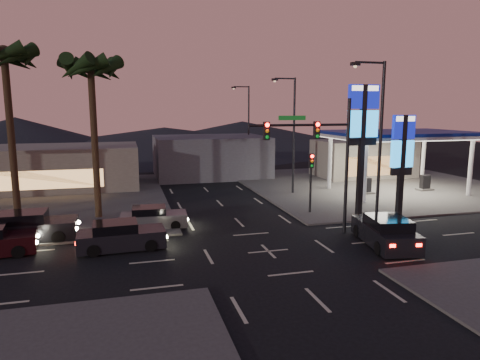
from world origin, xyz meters
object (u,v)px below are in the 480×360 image
object	(u,v)px
pylon_sign_tall	(363,124)
car_lane_a_front	(120,236)
traffic_signal_mast	(320,147)
car_lane_b_front	(153,218)
pylon_sign_short	(402,150)
car_lane_b_mid	(28,228)
suv_station	(385,232)
gas_station	(399,136)

from	to	relation	value
pylon_sign_tall	car_lane_a_front	xyz separation A→B (m)	(-16.00, -3.13, -5.69)
traffic_signal_mast	car_lane_b_front	distance (m)	11.19
car_lane_b_front	pylon_sign_tall	bearing A→B (deg)	-2.66
traffic_signal_mast	car_lane_a_front	distance (m)	12.14
pylon_sign_short	car_lane_b_mid	bearing A→B (deg)	178.32
suv_station	car_lane_a_front	bearing A→B (deg)	167.48
pylon_sign_short	suv_station	distance (m)	7.93
traffic_signal_mast	car_lane_b_mid	bearing A→B (deg)	168.88
gas_station	car_lane_a_front	bearing A→B (deg)	-157.72
car_lane_b_front	car_lane_b_mid	xyz separation A→B (m)	(-6.97, -0.96, 0.15)
gas_station	pylon_sign_tall	xyz separation A→B (m)	(-7.50, -6.50, 1.31)
gas_station	pylon_sign_short	size ratio (longest dim) A/B	1.74
pylon_sign_short	gas_station	bearing A→B (deg)	56.31
pylon_sign_short	traffic_signal_mast	bearing A→B (deg)	-160.87
traffic_signal_mast	car_lane_b_mid	size ratio (longest dim) A/B	1.53
car_lane_b_front	suv_station	size ratio (longest dim) A/B	0.82
pylon_sign_short	car_lane_b_mid	xyz separation A→B (m)	(-23.53, 0.69, -3.87)
suv_station	gas_station	bearing A→B (deg)	53.23
car_lane_b_front	suv_station	distance (m)	13.88
car_lane_b_front	car_lane_b_mid	world-z (taller)	car_lane_b_mid
car_lane_a_front	car_lane_b_mid	bearing A→B (deg)	150.76
car_lane_a_front	car_lane_b_front	distance (m)	4.25
gas_station	car_lane_b_front	distance (m)	22.78
gas_station	pylon_sign_tall	bearing A→B (deg)	-139.09
gas_station	suv_station	world-z (taller)	gas_station
car_lane_a_front	car_lane_b_front	xyz separation A→B (m)	(1.93, 3.78, -0.07)
pylon_sign_tall	suv_station	size ratio (longest dim) A/B	1.73
car_lane_a_front	car_lane_b_front	world-z (taller)	car_lane_a_front
pylon_sign_tall	suv_station	world-z (taller)	pylon_sign_tall
gas_station	pylon_sign_tall	distance (m)	10.01
gas_station	car_lane_b_mid	world-z (taller)	gas_station
pylon_sign_tall	car_lane_a_front	world-z (taller)	pylon_sign_tall
car_lane_b_front	car_lane_b_mid	distance (m)	7.04
traffic_signal_mast	car_lane_b_front	world-z (taller)	traffic_signal_mast
pylon_sign_tall	car_lane_b_mid	bearing A→B (deg)	-179.16
gas_station	suv_station	xyz separation A→B (m)	(-9.51, -12.73, -4.32)
car_lane_b_mid	suv_station	distance (m)	19.92
pylon_sign_tall	car_lane_b_mid	size ratio (longest dim) A/B	1.72
suv_station	traffic_signal_mast	bearing A→B (deg)	135.08
gas_station	car_lane_b_mid	xyz separation A→B (m)	(-28.53, -6.81, -4.30)
gas_station	car_lane_b_mid	bearing A→B (deg)	-166.58
car_lane_a_front	suv_station	bearing A→B (deg)	-12.52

